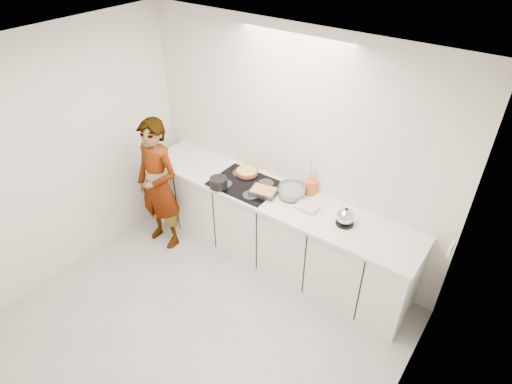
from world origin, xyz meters
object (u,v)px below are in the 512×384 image
Objects in this scene: utensil_crock at (311,187)px; cook at (158,186)px; saucepan at (219,182)px; hob at (245,184)px; tart_dish at (247,172)px; mixing_bowl at (292,192)px; kettle at (345,217)px; baking_dish at (263,191)px.

cook is (-1.53, -0.76, -0.18)m from utensil_crock.
saucepan is 1.50× the size of utensil_crock.
utensil_crock is (0.66, 0.28, 0.07)m from hob.
tart_dish is 0.77m from utensil_crock.
cook is at bearing -151.12° from hob.
saucepan is at bearing -102.13° from tart_dish.
mixing_bowl is at bearing 24.43° from saucepan.
saucepan is 1.13× the size of kettle.
tart_dish is at bearing 39.84° from cook.
hob is 0.28m from baking_dish.
kettle reaches higher than tart_dish.
utensil_crock reaches higher than hob.
utensil_crock is at bearing 7.49° from tart_dish.
utensil_crock is at bearing 25.57° from cook.
cook is (-0.68, -0.26, -0.17)m from saucepan.
baking_dish is 0.19× the size of cook.
utensil_crock reaches higher than tart_dish.
mixing_bowl is at bearing 30.65° from baking_dish.
kettle is (0.92, 0.06, 0.04)m from baking_dish.
cook is (-2.07, -0.50, -0.19)m from kettle.
baking_dish is at bearing -140.22° from utensil_crock.
cook is at bearing -166.36° from kettle.
tart_dish is 0.20× the size of cook.
baking_dish is 0.92m from kettle.
hob is at bearing -157.18° from utensil_crock.
kettle is at bearing 3.81° from baking_dish.
mixing_bowl is 1.53m from cook.
kettle is (1.38, 0.24, 0.02)m from saucepan.
tart_dish is 1.04× the size of baking_dish.
saucepan is at bearing -149.74° from utensil_crock.
utensil_crock is (0.38, 0.32, 0.04)m from baking_dish.
kettle reaches higher than baking_dish.
hob is 1.01m from cook.
kettle is 2.14m from cook.
kettle is (1.30, -0.16, 0.05)m from tart_dish.
baking_dish is at bearing -29.82° from tart_dish.
cook reaches higher than hob.
kettle is at bearing -25.90° from utensil_crock.
tart_dish is 1.31m from kettle.
cook is (-0.77, -0.66, -0.14)m from tart_dish.
baking_dish reaches higher than hob.
saucepan is (-0.09, -0.40, 0.03)m from tart_dish.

